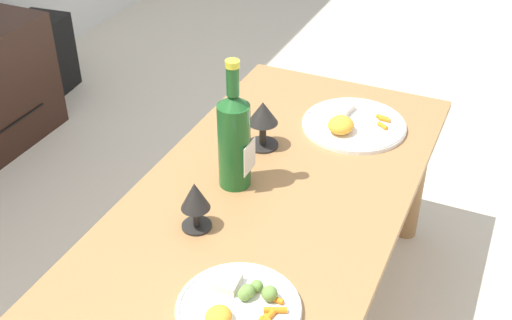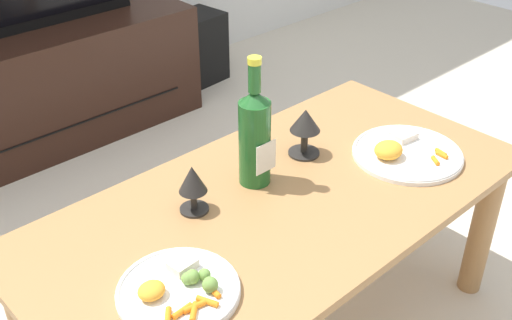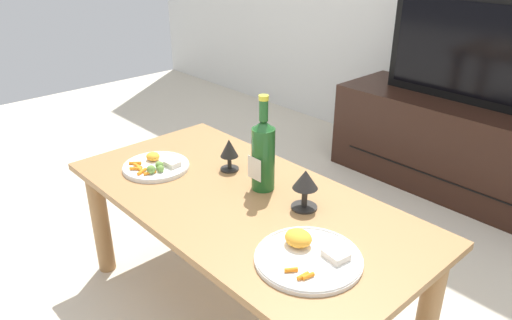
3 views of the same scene
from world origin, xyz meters
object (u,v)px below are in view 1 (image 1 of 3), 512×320
at_px(goblet_left, 195,199).
at_px(dinner_plate_left, 239,307).
at_px(goblet_right, 263,116).
at_px(wine_bottle, 234,137).
at_px(dining_table, 271,220).
at_px(dinner_plate_right, 352,124).
at_px(floor_speaker, 44,54).

height_order(goblet_left, dinner_plate_left, goblet_left).
bearing_deg(goblet_right, wine_bottle, -178.07).
distance_m(goblet_left, goblet_right, 0.38).
height_order(dining_table, wine_bottle, wine_bottle).
bearing_deg(dinner_plate_left, dinner_plate_right, 0.33).
bearing_deg(goblet_right, dinner_plate_right, -45.54).
distance_m(dinner_plate_left, dinner_plate_right, 0.77).
distance_m(wine_bottle, goblet_left, 0.20).
xyz_separation_m(dining_table, dinner_plate_left, (-0.39, -0.10, 0.10)).
height_order(goblet_right, dinner_plate_left, goblet_right).
xyz_separation_m(goblet_right, dinner_plate_left, (-0.58, -0.20, -0.08)).
xyz_separation_m(dinner_plate_left, dinner_plate_right, (0.77, 0.00, 0.00)).
bearing_deg(floor_speaker, goblet_left, -134.03).
bearing_deg(floor_speaker, goblet_right, -123.51).
height_order(dining_table, floor_speaker, dining_table).
relative_size(wine_bottle, dinner_plate_left, 1.35).
bearing_deg(dinner_plate_right, goblet_right, 134.46).
xyz_separation_m(dining_table, floor_speaker, (0.95, 1.55, -0.23)).
bearing_deg(dinner_plate_left, goblet_right, 19.23).
xyz_separation_m(dining_table, wine_bottle, (-0.00, 0.10, 0.23)).
distance_m(floor_speaker, wine_bottle, 1.80).
distance_m(wine_bottle, dinner_plate_left, 0.45).
distance_m(floor_speaker, dinner_plate_left, 2.15).
bearing_deg(wine_bottle, floor_speaker, 56.73).
height_order(floor_speaker, dinner_plate_right, dinner_plate_right).
bearing_deg(goblet_left, wine_bottle, -1.93).
height_order(goblet_left, dinner_plate_right, goblet_left).
height_order(dining_table, goblet_right, goblet_right).
bearing_deg(goblet_right, dinner_plate_left, -160.77).
height_order(floor_speaker, goblet_right, goblet_right).
height_order(goblet_right, dinner_plate_right, goblet_right).
relative_size(floor_speaker, goblet_left, 2.88).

